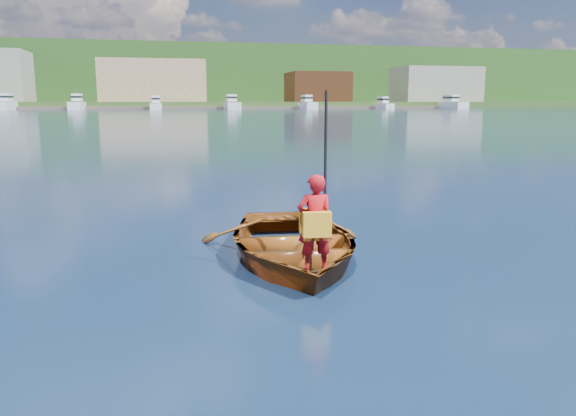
% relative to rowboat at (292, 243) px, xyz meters
% --- Properties ---
extents(ground, '(600.00, 600.00, 0.00)m').
position_rel_rowboat_xyz_m(ground, '(0.13, 0.99, -0.22)').
color(ground, '#112A46').
rests_on(ground, ground).
extents(rowboat, '(2.78, 3.73, 0.74)m').
position_rel_rowboat_xyz_m(rowboat, '(0.00, 0.00, 0.00)').
color(rowboat, maroon).
rests_on(rowboat, ground).
extents(child_paddler, '(0.45, 0.35, 2.16)m').
position_rel_rowboat_xyz_m(child_paddler, '(0.09, -0.91, 0.48)').
color(child_paddler, '#B31218').
rests_on(child_paddler, ground).
extents(shoreline, '(400.00, 140.00, 22.00)m').
position_rel_rowboat_xyz_m(shoreline, '(0.13, 237.60, 10.10)').
color(shoreline, '#3C5C2A').
rests_on(shoreline, ground).
extents(dock, '(160.01, 4.51, 0.80)m').
position_rel_rowboat_xyz_m(dock, '(-2.89, 148.99, 0.18)').
color(dock, brown).
rests_on(dock, ground).
extents(waterfront_buildings, '(202.00, 16.00, 14.00)m').
position_rel_rowboat_xyz_m(waterfront_buildings, '(-7.60, 165.99, 7.52)').
color(waterfront_buildings, maroon).
rests_on(waterfront_buildings, ground).
extents(marina_yachts, '(143.55, 13.78, 4.28)m').
position_rel_rowboat_xyz_m(marina_yachts, '(4.16, 144.29, 1.19)').
color(marina_yachts, white).
rests_on(marina_yachts, ground).
extents(hillside_trees, '(309.49, 84.11, 26.35)m').
position_rel_rowboat_xyz_m(hillside_trees, '(-8.94, 242.12, 18.73)').
color(hillside_trees, '#382314').
rests_on(hillside_trees, ground).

